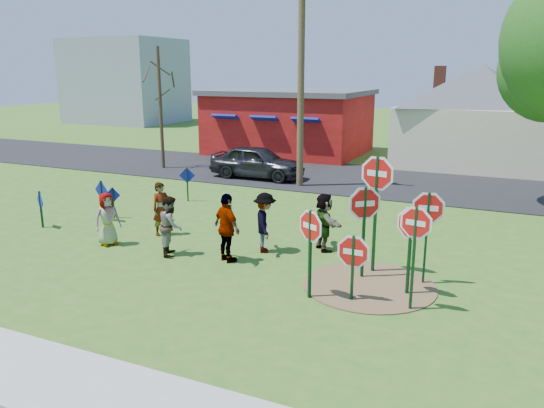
{
  "coord_description": "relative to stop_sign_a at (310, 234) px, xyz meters",
  "views": [
    {
      "loc": [
        7.29,
        -12.87,
        5.09
      ],
      "look_at": [
        0.83,
        1.39,
        1.12
      ],
      "focal_mm": 35.0,
      "sensor_mm": 36.0,
      "label": 1
    }
  ],
  "objects": [
    {
      "name": "utility_pole",
      "position": [
        -4.61,
        11.11,
        3.36
      ],
      "size": [
        2.27,
        0.29,
        9.27
      ],
      "rotation": [
        0.0,
        0.0,
        -0.05
      ],
      "color": "#4C3823",
      "rests_on": "ground"
    },
    {
      "name": "sidewalk",
      "position": [
        -3.41,
        -4.97,
        -1.48
      ],
      "size": [
        22.0,
        1.8,
        0.08
      ],
      "primitive_type": "cube",
      "color": "#9E9E99",
      "rests_on": "ground"
    },
    {
      "name": "road",
      "position": [
        -3.41,
        13.73,
        -1.5
      ],
      "size": [
        120.0,
        7.5,
        0.04
      ],
      "primitive_type": "cube",
      "color": "black",
      "rests_on": "ground"
    },
    {
      "name": "cream_house",
      "position": [
        2.09,
        20.23,
        1.4
      ],
      "size": [
        9.4,
        9.4,
        6.5
      ],
      "color": "beige",
      "rests_on": "ground"
    },
    {
      "name": "bare_tree_west",
      "position": [
        -12.86,
        12.29,
        2.52
      ],
      "size": [
        1.8,
        1.8,
        6.25
      ],
      "color": "#382819",
      "rests_on": "ground"
    },
    {
      "name": "stop_sign_d",
      "position": [
        2.25,
        1.93,
        0.21
      ],
      "size": [
        1.03,
        0.18,
        2.44
      ],
      "rotation": [
        0.0,
        0.0,
        0.16
      ],
      "color": "#0E3318",
      "rests_on": "ground"
    },
    {
      "name": "blue_diamond_a",
      "position": [
        -10.04,
        1.59,
        -0.76
      ],
      "size": [
        0.62,
        0.36,
        1.25
      ],
      "rotation": [
        0.0,
        0.0,
        -0.5
      ],
      "color": "#0E3318",
      "rests_on": "ground"
    },
    {
      "name": "suv",
      "position": [
        -7.12,
        11.92,
        -0.71
      ],
      "size": [
        4.57,
        1.84,
        1.56
      ],
      "primitive_type": "imported",
      "rotation": [
        0.0,
        0.0,
        1.57
      ],
      "color": "#2E2E33",
      "rests_on": "road"
    },
    {
      "name": "stop_sign_f",
      "position": [
        2.01,
        1.12,
        0.04
      ],
      "size": [
        0.95,
        0.41,
        2.22
      ],
      "rotation": [
        0.0,
        0.0,
        -0.39
      ],
      "color": "#0E3318",
      "rests_on": "ground"
    },
    {
      "name": "blue_diamond_c",
      "position": [
        -8.65,
        3.48,
        -0.83
      ],
      "size": [
        0.55,
        0.16,
        1.12
      ],
      "rotation": [
        0.0,
        0.0,
        0.26
      ],
      "color": "#0E3318",
      "rests_on": "ground"
    },
    {
      "name": "person_a",
      "position": [
        -6.81,
        1.1,
        -0.73
      ],
      "size": [
        0.8,
        0.92,
        1.59
      ],
      "primitive_type": "imported",
      "rotation": [
        0.0,
        0.0,
        1.11
      ],
      "color": "#3D5096",
      "rests_on": "ground"
    },
    {
      "name": "person_d",
      "position": [
        -2.28,
        2.46,
        -0.66
      ],
      "size": [
        1.09,
        1.29,
        1.74
      ],
      "primitive_type": "imported",
      "rotation": [
        0.0,
        0.0,
        2.05
      ],
      "color": "#35353A",
      "rests_on": "ground"
    },
    {
      "name": "stop_sign_a",
      "position": [
        0.0,
        0.0,
        0.0
      ],
      "size": [
        0.89,
        0.48,
        2.21
      ],
      "rotation": [
        0.0,
        0.0,
        -0.49
      ],
      "color": "#0E3318",
      "rests_on": "ground"
    },
    {
      "name": "distant_building",
      "position": [
        -31.41,
        32.23,
        2.48
      ],
      "size": [
        10.0,
        8.0,
        8.0
      ],
      "primitive_type": "cube",
      "color": "#8C939E",
      "rests_on": "ground"
    },
    {
      "name": "person_c",
      "position": [
        -4.59,
        1.18,
        -0.68
      ],
      "size": [
        0.95,
        1.03,
        1.69
      ],
      "primitive_type": "imported",
      "rotation": [
        0.0,
        0.0,
        2.06
      ],
      "color": "#9C4C3D",
      "rests_on": "ground"
    },
    {
      "name": "stop_sign_c",
      "position": [
        2.23,
        0.31,
        0.2
      ],
      "size": [
        0.94,
        0.17,
        2.45
      ],
      "rotation": [
        0.0,
        0.0,
        -0.16
      ],
      "color": "#0E3318",
      "rests_on": "ground"
    },
    {
      "name": "stop_sign_e",
      "position": [
        0.93,
        0.26,
        -0.45
      ],
      "size": [
        1.03,
        0.07,
        1.68
      ],
      "rotation": [
        0.0,
        0.0,
        -0.02
      ],
      "color": "#0E3318",
      "rests_on": "ground"
    },
    {
      "name": "dirt_patch",
      "position": [
        1.09,
        1.23,
        -1.51
      ],
      "size": [
        3.2,
        3.2,
        0.03
      ],
      "primitive_type": "cylinder",
      "color": "brown",
      "rests_on": "ground"
    },
    {
      "name": "ground",
      "position": [
        -3.41,
        2.23,
        -1.52
      ],
      "size": [
        120.0,
        120.0,
        0.0
      ],
      "primitive_type": "plane",
      "color": "#2F621C",
      "rests_on": "ground"
    },
    {
      "name": "person_e",
      "position": [
        -2.87,
        1.31,
        -0.57
      ],
      "size": [
        1.2,
        0.94,
        1.9
      ],
      "primitive_type": "imported",
      "rotation": [
        0.0,
        0.0,
        2.64
      ],
      "color": "#422D54",
      "rests_on": "ground"
    },
    {
      "name": "stop_sign_b",
      "position": [
        0.93,
        2.2,
        0.79
      ],
      "size": [
        1.16,
        0.23,
        3.19
      ],
      "rotation": [
        0.0,
        0.0,
        -0.18
      ],
      "color": "#0E3318",
      "rests_on": "ground"
    },
    {
      "name": "person_f",
      "position": [
        -0.79,
        3.3,
        -0.68
      ],
      "size": [
        1.39,
        1.53,
        1.69
      ],
      "primitive_type": "imported",
      "rotation": [
        0.0,
        0.0,
        2.27
      ],
      "color": "#1D5226",
      "rests_on": "ground"
    },
    {
      "name": "stop_sign_g",
      "position": [
        0.78,
        1.69,
        0.19
      ],
      "size": [
        0.92,
        0.68,
        2.49
      ],
      "rotation": [
        0.0,
        0.0,
        0.63
      ],
      "color": "#0E3318",
      "rests_on": "ground"
    },
    {
      "name": "red_building",
      "position": [
        -8.91,
        20.22,
        0.44
      ],
      "size": [
        9.4,
        7.69,
        3.9
      ],
      "color": "maroon",
      "rests_on": "ground"
    },
    {
      "name": "blue_diamond_b",
      "position": [
        -8.71,
        3.02,
        -0.63
      ],
      "size": [
        0.7,
        0.19,
        1.45
      ],
      "rotation": [
        0.0,
        0.0,
        -0.24
      ],
      "color": "#0E3318",
      "rests_on": "ground"
    },
    {
      "name": "person_b",
      "position": [
        -5.92,
        2.57,
        -0.67
      ],
      "size": [
        0.63,
        0.74,
        1.7
      ],
      "primitive_type": "imported",
      "rotation": [
        0.0,
        0.0,
        1.12
      ],
      "color": "#237365",
      "rests_on": "ground"
    },
    {
      "name": "blue_diamond_d",
      "position": [
        -7.65,
        6.68,
        -0.68
      ],
      "size": [
        0.61,
        0.23,
        1.36
      ],
      "rotation": [
        0.0,
        0.0,
        0.34
      ],
      "color": "#0E3318",
      "rests_on": "ground"
    }
  ]
}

